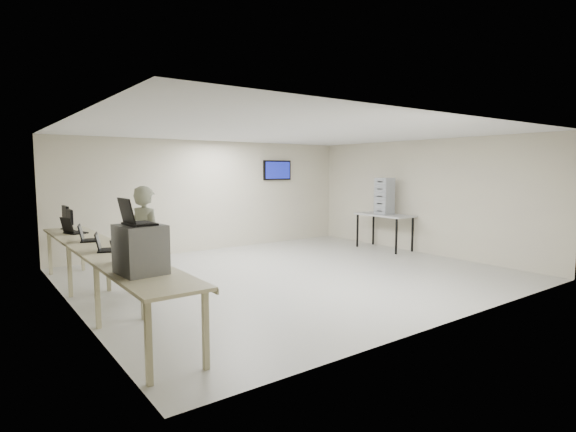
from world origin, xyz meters
TOP-DOWN VIEW (x-y plane):
  - room at (0.03, 0.06)m, footprint 8.01×7.01m
  - workbench at (-3.59, 0.00)m, footprint 0.76×6.00m
  - equipment_box at (-3.65, -1.94)m, footprint 0.51×0.57m
  - laptop_on_box at (-3.71, -1.94)m, footprint 0.34×0.41m
  - laptop_0 at (-3.64, -1.25)m, footprint 0.34×0.39m
  - laptop_1 at (-3.64, -0.24)m, footprint 0.39×0.41m
  - laptop_2 at (-3.64, 0.86)m, footprint 0.39×0.43m
  - laptop_3 at (-3.64, 1.96)m, footprint 0.43×0.46m
  - monitor_near at (-3.60, 2.35)m, footprint 0.19×0.42m
  - monitor_far at (-3.60, 2.75)m, footprint 0.21×0.47m
  - soldier at (-2.79, 0.42)m, footprint 0.64×0.77m
  - side_table at (3.60, 0.87)m, footprint 0.71×1.53m
  - storage_bins at (3.58, 0.87)m, footprint 0.36×0.40m

SIDE VIEW (x-z plane):
  - workbench at x=-3.59m, z-range 0.38..1.28m
  - side_table at x=3.60m, z-range 0.39..1.30m
  - soldier at x=-2.79m, z-range 0.00..1.81m
  - laptop_1 at x=-3.64m, z-range 0.83..1.11m
  - laptop_0 at x=-3.64m, z-range 0.83..1.11m
  - laptop_2 at x=-3.64m, z-range 0.83..1.12m
  - laptop_3 at x=-3.64m, z-range 0.83..1.13m
  - monitor_near at x=-3.60m, z-range 0.94..1.36m
  - monitor_far at x=-3.60m, z-range 0.95..1.41m
  - equipment_box at x=-3.65m, z-range 0.90..1.46m
  - storage_bins at x=3.58m, z-range 0.92..1.86m
  - room at x=0.03m, z-range 0.01..2.82m
  - laptop_on_box at x=-3.71m, z-range 1.38..1.69m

